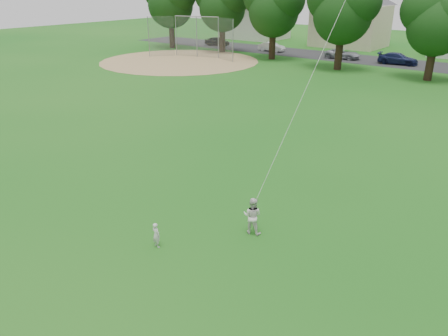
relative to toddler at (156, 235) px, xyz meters
The scene contains 7 objects.
ground 0.68m from the toddler, 61.57° to the left, with size 160.00×160.00×0.00m, color #155B15.
dirt_infield 38.38m from the toddler, 132.15° to the left, with size 18.00×18.00×0.02m, color #9E7F51.
toddler is the anchor object (origin of this frame).
older_boy 3.38m from the toddler, 53.23° to the left, with size 0.66×0.52×1.37m, color silver.
kite 6.65m from the toddler, 59.74° to the left, with size 1.07×2.28×8.12m.
baseball_backstop 40.97m from the toddler, 129.59° to the left, with size 10.17×4.21×4.63m.
parked_cars 41.55m from the toddler, 93.82° to the left, with size 56.00×2.22×1.23m.
Camera 1 is at (9.21, -8.91, 8.15)m, focal length 35.00 mm.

